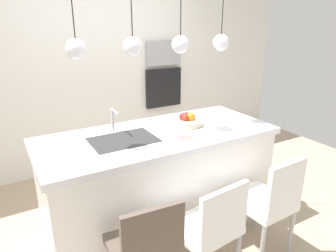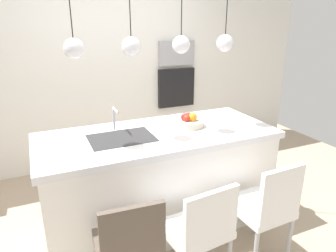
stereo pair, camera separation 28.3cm
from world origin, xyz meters
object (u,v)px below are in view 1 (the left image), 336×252
(chair_near, at_px, (145,249))
(chair_far, at_px, (268,200))
(microwave, at_px, (163,53))
(chair_middle, at_px, (210,226))
(oven, at_px, (163,88))
(fruit_bowl, at_px, (188,121))

(chair_near, distance_m, chair_far, 1.14)
(microwave, height_order, chair_middle, microwave)
(microwave, relative_size, oven, 0.96)
(oven, bearing_deg, chair_far, -98.10)
(oven, bearing_deg, chair_middle, -111.35)
(fruit_bowl, distance_m, oven, 1.64)
(fruit_bowl, relative_size, chair_near, 0.30)
(oven, distance_m, chair_near, 2.86)
(chair_far, bearing_deg, microwave, 81.90)
(microwave, distance_m, chair_far, 2.61)
(microwave, relative_size, chair_near, 0.59)
(chair_near, distance_m, chair_middle, 0.55)
(fruit_bowl, bearing_deg, chair_far, -74.35)
(chair_near, relative_size, chair_far, 0.99)
(oven, bearing_deg, microwave, 0.00)
(microwave, distance_m, oven, 0.50)
(fruit_bowl, bearing_deg, chair_middle, -112.30)
(chair_middle, relative_size, chair_far, 0.93)
(microwave, bearing_deg, chair_far, -98.10)
(fruit_bowl, distance_m, microwave, 1.71)
(fruit_bowl, relative_size, oven, 0.48)
(oven, distance_m, chair_far, 2.47)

